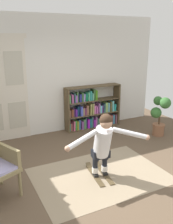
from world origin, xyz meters
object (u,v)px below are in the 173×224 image
object	(u,v)px
potted_plant	(159,114)
skis_pair	(99,173)
bookshelf	(92,110)
person_skier	(103,141)

from	to	relation	value
potted_plant	skis_pair	xyz separation A→B (m)	(-2.24, -0.96, -0.52)
bookshelf	potted_plant	distance (m)	1.75
potted_plant	skis_pair	bearing A→B (deg)	-156.73
bookshelf	person_skier	world-z (taller)	person_skier
bookshelf	potted_plant	size ratio (longest dim) A/B	1.55
skis_pair	potted_plant	bearing A→B (deg)	23.27
bookshelf	potted_plant	bearing A→B (deg)	-46.25
person_skier	potted_plant	bearing A→B (deg)	26.24
bookshelf	person_skier	distance (m)	2.61
skis_pair	person_skier	bearing A→B (deg)	-98.02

